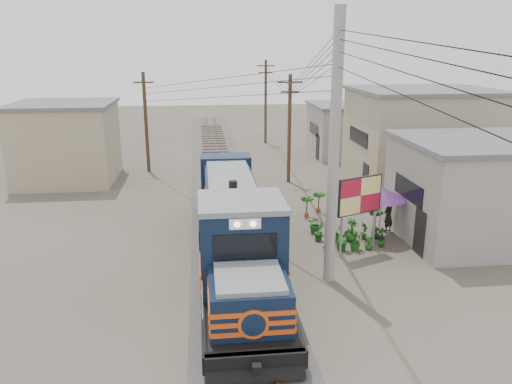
{
  "coord_description": "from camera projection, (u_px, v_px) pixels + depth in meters",
  "views": [
    {
      "loc": [
        -1.25,
        -17.62,
        8.66
      ],
      "look_at": [
        1.24,
        4.34,
        2.2
      ],
      "focal_mm": 35.0,
      "sensor_mm": 36.0,
      "label": 1
    }
  ],
  "objects": [
    {
      "name": "track",
      "position": [
        224.0,
        198.0,
        28.83
      ],
      "size": [
        1.15,
        70.0,
        0.12
      ],
      "color": "#51331E",
      "rests_on": "ground"
    },
    {
      "name": "ground",
      "position": [
        237.0,
        278.0,
        19.37
      ],
      "size": [
        120.0,
        120.0,
        0.0
      ],
      "primitive_type": "plane",
      "color": "#473F35",
      "rests_on": "ground"
    },
    {
      "name": "utility_pole_main",
      "position": [
        334.0,
        153.0,
        17.86
      ],
      "size": [
        0.4,
        0.4,
        10.0
      ],
      "color": "#9E9B93",
      "rests_on": "ground"
    },
    {
      "name": "wooden_pole_far",
      "position": [
        266.0,
        100.0,
        45.49
      ],
      "size": [
        1.6,
        0.24,
        7.5
      ],
      "color": "#4C3826",
      "rests_on": "ground"
    },
    {
      "name": "shophouse_mid",
      "position": [
        420.0,
        138.0,
        31.29
      ],
      "size": [
        8.4,
        7.35,
        6.2
      ],
      "color": "tan",
      "rests_on": "ground"
    },
    {
      "name": "locomotive",
      "position": [
        234.0,
        228.0,
        19.94
      ],
      "size": [
        2.82,
        15.33,
        3.8
      ],
      "color": "black",
      "rests_on": "ground"
    },
    {
      "name": "market_umbrella",
      "position": [
        382.0,
        194.0,
        22.78
      ],
      "size": [
        2.4,
        2.4,
        2.5
      ],
      "rotation": [
        0.0,
        0.0,
        0.06
      ],
      "color": "black",
      "rests_on": "ground"
    },
    {
      "name": "wooden_pole_mid",
      "position": [
        289.0,
        127.0,
        32.17
      ],
      "size": [
        1.6,
        0.24,
        7.0
      ],
      "color": "#4C3826",
      "rests_on": "ground"
    },
    {
      "name": "wooden_pole_left",
      "position": [
        146.0,
        120.0,
        34.96
      ],
      "size": [
        1.6,
        0.24,
        7.0
      ],
      "color": "#4C3826",
      "rests_on": "ground"
    },
    {
      "name": "shophouse_back",
      "position": [
        350.0,
        129.0,
        40.94
      ],
      "size": [
        6.3,
        6.3,
        4.2
      ],
      "color": "gray",
      "rests_on": "ground"
    },
    {
      "name": "plant_nursery",
      "position": [
        342.0,
        233.0,
        22.8
      ],
      "size": [
        3.33,
        3.21,
        1.07
      ],
      "color": "#1C5418",
      "rests_on": "ground"
    },
    {
      "name": "shophouse_front",
      "position": [
        482.0,
        190.0,
        22.81
      ],
      "size": [
        7.35,
        6.3,
        4.7
      ],
      "color": "gray",
      "rests_on": "ground"
    },
    {
      "name": "shophouse_left",
      "position": [
        67.0,
        142.0,
        32.81
      ],
      "size": [
        6.3,
        6.3,
        5.2
      ],
      "color": "tan",
      "rests_on": "ground"
    },
    {
      "name": "power_lines",
      "position": [
        220.0,
        69.0,
        25.33
      ],
      "size": [
        9.65,
        19.0,
        3.3
      ],
      "color": "black",
      "rests_on": "ground"
    },
    {
      "name": "billboard",
      "position": [
        360.0,
        198.0,
        21.02
      ],
      "size": [
        2.1,
        0.96,
        3.44
      ],
      "rotation": [
        0.0,
        0.0,
        0.39
      ],
      "color": "#99999E",
      "rests_on": "ground"
    },
    {
      "name": "vendor",
      "position": [
        388.0,
        216.0,
        24.0
      ],
      "size": [
        0.73,
        0.67,
        1.66
      ],
      "primitive_type": "imported",
      "rotation": [
        0.0,
        0.0,
        3.75
      ],
      "color": "black",
      "rests_on": "ground"
    },
    {
      "name": "ballast",
      "position": [
        224.0,
        201.0,
        28.88
      ],
      "size": [
        3.6,
        70.0,
        0.16
      ],
      "primitive_type": "cube",
      "color": "#595651",
      "rests_on": "ground"
    }
  ]
}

